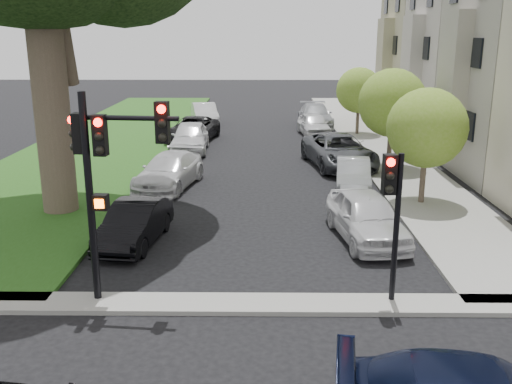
{
  "coord_description": "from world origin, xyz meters",
  "views": [
    {
      "loc": [
        0.17,
        -10.36,
        6.3
      ],
      "look_at": [
        0.0,
        5.0,
        2.0
      ],
      "focal_mm": 40.0,
      "sensor_mm": 36.0,
      "label": 1
    }
  ],
  "objects_px": {
    "traffic_signal_secondary": "(393,201)",
    "car_parked_8": "(193,129)",
    "small_tree_c": "(359,90)",
    "car_parked_6": "(169,171)",
    "car_parked_0": "(366,217)",
    "car_parked_7": "(190,137)",
    "car_parked_9": "(205,114)",
    "car_parked_5": "(135,224)",
    "car_parked_2": "(339,151)",
    "small_tree_b": "(392,103)",
    "small_tree_a": "(427,128)",
    "car_parked_3": "(314,124)",
    "traffic_signal_main": "(105,161)",
    "car_parked_4": "(315,116)",
    "car_parked_1": "(353,174)"
  },
  "relations": [
    {
      "from": "traffic_signal_secondary",
      "to": "car_parked_8",
      "type": "height_order",
      "value": "traffic_signal_secondary"
    },
    {
      "from": "small_tree_c",
      "to": "car_parked_6",
      "type": "bearing_deg",
      "value": -127.99
    },
    {
      "from": "car_parked_0",
      "to": "car_parked_7",
      "type": "xyz_separation_m",
      "value": [
        -7.22,
        13.83,
        0.04
      ]
    },
    {
      "from": "traffic_signal_secondary",
      "to": "car_parked_9",
      "type": "bearing_deg",
      "value": 104.32
    },
    {
      "from": "car_parked_5",
      "to": "car_parked_8",
      "type": "distance_m",
      "value": 17.29
    },
    {
      "from": "car_parked_2",
      "to": "car_parked_6",
      "type": "distance_m",
      "value": 8.54
    },
    {
      "from": "small_tree_b",
      "to": "car_parked_7",
      "type": "bearing_deg",
      "value": 157.12
    },
    {
      "from": "traffic_signal_secondary",
      "to": "car_parked_6",
      "type": "distance_m",
      "value": 12.88
    },
    {
      "from": "small_tree_b",
      "to": "car_parked_2",
      "type": "bearing_deg",
      "value": 167.23
    },
    {
      "from": "small_tree_a",
      "to": "car_parked_3",
      "type": "height_order",
      "value": "small_tree_a"
    },
    {
      "from": "car_parked_2",
      "to": "car_parked_6",
      "type": "bearing_deg",
      "value": -163.06
    },
    {
      "from": "traffic_signal_secondary",
      "to": "car_parked_3",
      "type": "xyz_separation_m",
      "value": [
        0.27,
        23.35,
        -1.87
      ]
    },
    {
      "from": "traffic_signal_main",
      "to": "car_parked_6",
      "type": "bearing_deg",
      "value": 91.8
    },
    {
      "from": "traffic_signal_main",
      "to": "car_parked_0",
      "type": "xyz_separation_m",
      "value": [
        6.84,
        4.39,
        -2.73
      ]
    },
    {
      "from": "small_tree_a",
      "to": "traffic_signal_main",
      "type": "relative_size",
      "value": 0.87
    },
    {
      "from": "traffic_signal_secondary",
      "to": "car_parked_8",
      "type": "relative_size",
      "value": 0.71
    },
    {
      "from": "car_parked_2",
      "to": "car_parked_5",
      "type": "height_order",
      "value": "car_parked_2"
    },
    {
      "from": "car_parked_2",
      "to": "traffic_signal_secondary",
      "type": "bearing_deg",
      "value": -102.72
    },
    {
      "from": "car_parked_2",
      "to": "car_parked_4",
      "type": "distance_m",
      "value": 12.32
    },
    {
      "from": "small_tree_b",
      "to": "traffic_signal_secondary",
      "type": "height_order",
      "value": "small_tree_b"
    },
    {
      "from": "small_tree_a",
      "to": "car_parked_3",
      "type": "distance_m",
      "value": 15.54
    },
    {
      "from": "small_tree_a",
      "to": "small_tree_c",
      "type": "distance_m",
      "value": 15.21
    },
    {
      "from": "car_parked_7",
      "to": "car_parked_9",
      "type": "height_order",
      "value": "car_parked_7"
    },
    {
      "from": "car_parked_0",
      "to": "car_parked_2",
      "type": "distance_m",
      "value": 10.15
    },
    {
      "from": "car_parked_1",
      "to": "car_parked_3",
      "type": "bearing_deg",
      "value": 99.23
    },
    {
      "from": "traffic_signal_secondary",
      "to": "car_parked_0",
      "type": "bearing_deg",
      "value": 86.5
    },
    {
      "from": "traffic_signal_secondary",
      "to": "car_parked_6",
      "type": "xyz_separation_m",
      "value": [
        -6.91,
        10.71,
        -1.88
      ]
    },
    {
      "from": "traffic_signal_main",
      "to": "traffic_signal_secondary",
      "type": "relative_size",
      "value": 1.37
    },
    {
      "from": "car_parked_1",
      "to": "car_parked_4",
      "type": "relative_size",
      "value": 0.73
    },
    {
      "from": "traffic_signal_main",
      "to": "small_tree_b",
      "type": "bearing_deg",
      "value": 55.56
    },
    {
      "from": "small_tree_c",
      "to": "car_parked_3",
      "type": "relative_size",
      "value": 1.02
    },
    {
      "from": "car_parked_5",
      "to": "car_parked_8",
      "type": "xyz_separation_m",
      "value": [
        -0.25,
        17.29,
        0.07
      ]
    },
    {
      "from": "traffic_signal_secondary",
      "to": "small_tree_a",
      "type": "bearing_deg",
      "value": 69.77
    },
    {
      "from": "small_tree_a",
      "to": "traffic_signal_secondary",
      "type": "bearing_deg",
      "value": -110.23
    },
    {
      "from": "small_tree_a",
      "to": "car_parked_2",
      "type": "bearing_deg",
      "value": 110.04
    },
    {
      "from": "car_parked_8",
      "to": "traffic_signal_secondary",
      "type": "bearing_deg",
      "value": -62.93
    },
    {
      "from": "traffic_signal_main",
      "to": "car_parked_9",
      "type": "xyz_separation_m",
      "value": [
        -0.53,
        27.77,
        -2.75
      ]
    },
    {
      "from": "car_parked_1",
      "to": "car_parked_8",
      "type": "bearing_deg",
      "value": 133.15
    },
    {
      "from": "car_parked_3",
      "to": "car_parked_1",
      "type": "bearing_deg",
      "value": -93.44
    },
    {
      "from": "car_parked_3",
      "to": "car_parked_6",
      "type": "relative_size",
      "value": 0.87
    },
    {
      "from": "car_parked_0",
      "to": "traffic_signal_main",
      "type": "bearing_deg",
      "value": -155.03
    },
    {
      "from": "car_parked_0",
      "to": "small_tree_a",
      "type": "bearing_deg",
      "value": 46.3
    },
    {
      "from": "traffic_signal_main",
      "to": "car_parked_4",
      "type": "bearing_deg",
      "value": 74.88
    },
    {
      "from": "small_tree_c",
      "to": "car_parked_6",
      "type": "xyz_separation_m",
      "value": [
        -9.94,
        -12.72,
        -2.13
      ]
    },
    {
      "from": "small_tree_b",
      "to": "car_parked_2",
      "type": "distance_m",
      "value": 3.35
    },
    {
      "from": "car_parked_8",
      "to": "car_parked_4",
      "type": "bearing_deg",
      "value": 43.98
    },
    {
      "from": "small_tree_b",
      "to": "traffic_signal_secondary",
      "type": "xyz_separation_m",
      "value": [
        -3.03,
        -14.04,
        -0.59
      ]
    },
    {
      "from": "traffic_signal_secondary",
      "to": "car_parked_4",
      "type": "relative_size",
      "value": 0.69
    },
    {
      "from": "car_parked_5",
      "to": "small_tree_b",
      "type": "bearing_deg",
      "value": 52.3
    },
    {
      "from": "small_tree_c",
      "to": "car_parked_2",
      "type": "xyz_separation_m",
      "value": [
        -2.31,
        -8.87,
        -2.04
      ]
    }
  ]
}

